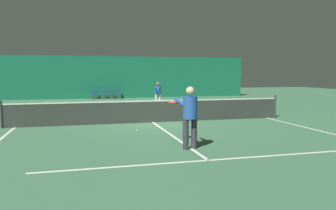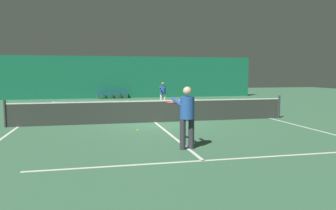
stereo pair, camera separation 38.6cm
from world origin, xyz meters
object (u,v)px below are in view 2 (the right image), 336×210
Objects in this scene: courtside_chair_0 at (100,93)px; courtside_chair_3 at (124,93)px; player_far at (163,92)px; courtside_chair_1 at (108,93)px; tennis_ball at (138,130)px; player_near at (186,113)px; tennis_net at (155,111)px; courtside_chair_2 at (116,93)px.

courtside_chair_0 and courtside_chair_3 have the same top height.
courtside_chair_1 is (-3.19, 6.91, -0.41)m from player_far.
tennis_ball is at bearing 0.23° from player_far.
player_near is at bearing -72.63° from tennis_ball.
courtside_chair_3 is at bearing 86.53° from tennis_ball.
player_near is 2.08× the size of courtside_chair_1.
tennis_net is 13.82m from courtside_chair_2.
courtside_chair_0 is 1.00× the size of courtside_chair_3.
courtside_chair_0 and courtside_chair_1 have the same top height.
courtside_chair_3 reaches higher than tennis_ball.
player_near is at bearing 8.97° from player_far.
player_near is at bearing 3.99° from courtside_chair_1.
tennis_ball is (1.02, -15.83, -0.45)m from courtside_chair_0.
courtside_chair_2 and courtside_chair_3 have the same top height.
player_far is (1.82, 6.90, 0.38)m from tennis_net.
player_far is at bearing 29.13° from courtside_chair_0.
player_near is at bearing -90.60° from tennis_net.
player_far is 7.37m from courtside_chair_2.
courtside_chair_0 is 1.98m from courtside_chair_3.
courtside_chair_2 is at bearing 92.96° from tennis_net.
courtside_chair_1 is at bearing -8.98° from player_near.
courtside_chair_0 is at bearing -133.02° from player_far.
courtside_chair_0 is 12.73× the size of tennis_ball.
tennis_net is at bearing 63.36° from tennis_ball.
tennis_ball is (-2.83, -8.92, -0.86)m from player_far.
player_far is at bearing 75.23° from tennis_net.
player_near is at bearing 5.97° from courtside_chair_0.
courtside_chair_1 is 15.84m from tennis_ball.
courtside_chair_1 reaches higher than tennis_ball.
courtside_chair_0 is at bearing 98.37° from tennis_net.
courtside_chair_2 is at bearing 88.91° from tennis_ball.
tennis_net is at bearing 3.08° from player_far.
player_near reaches higher than courtside_chair_0.
tennis_ball is (-0.96, -15.83, -0.45)m from courtside_chair_3.
tennis_ball is at bearing -116.64° from tennis_net.
courtside_chair_2 is at bearing -10.97° from player_near.
courtside_chair_0 is 15.86m from tennis_ball.
tennis_net is 13.80m from courtside_chair_3.
player_near is 2.08× the size of courtside_chair_3.
courtside_chair_1 is 12.73× the size of tennis_ball.
courtside_chair_2 is 15.83m from tennis_ball.
courtside_chair_1 and courtside_chair_2 have the same top height.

